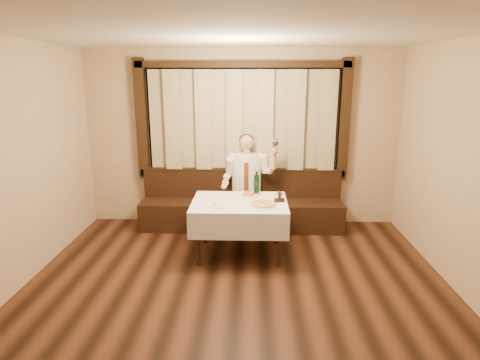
{
  "coord_description": "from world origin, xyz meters",
  "views": [
    {
      "loc": [
        0.17,
        -3.4,
        2.4
      ],
      "look_at": [
        0.0,
        1.9,
        1.0
      ],
      "focal_mm": 30.0,
      "sensor_mm": 36.0,
      "label": 1
    }
  ],
  "objects_px": {
    "dining_table": "(240,209)",
    "seated_man": "(247,176)",
    "pizza": "(263,204)",
    "banquette": "(242,208)",
    "pasta_red": "(249,193)",
    "green_bottle": "(256,184)",
    "cruet_caddy": "(279,198)",
    "pasta_cream": "(219,204)"
  },
  "relations": [
    {
      "from": "pizza",
      "to": "green_bottle",
      "type": "relative_size",
      "value": 0.97
    },
    {
      "from": "green_bottle",
      "to": "dining_table",
      "type": "bearing_deg",
      "value": -123.7
    },
    {
      "from": "dining_table",
      "to": "pasta_cream",
      "type": "distance_m",
      "value": 0.36
    },
    {
      "from": "pasta_cream",
      "to": "dining_table",
      "type": "bearing_deg",
      "value": 37.83
    },
    {
      "from": "pizza",
      "to": "seated_man",
      "type": "distance_m",
      "value": 1.11
    },
    {
      "from": "banquette",
      "to": "cruet_caddy",
      "type": "bearing_deg",
      "value": -62.44
    },
    {
      "from": "banquette",
      "to": "seated_man",
      "type": "bearing_deg",
      "value": -48.07
    },
    {
      "from": "banquette",
      "to": "cruet_caddy",
      "type": "distance_m",
      "value": 1.25
    },
    {
      "from": "green_bottle",
      "to": "seated_man",
      "type": "xyz_separation_m",
      "value": [
        -0.15,
        0.59,
        -0.04
      ]
    },
    {
      "from": "pasta_red",
      "to": "green_bottle",
      "type": "relative_size",
      "value": 0.83
    },
    {
      "from": "banquette",
      "to": "seated_man",
      "type": "height_order",
      "value": "seated_man"
    },
    {
      "from": "banquette",
      "to": "pizza",
      "type": "relative_size",
      "value": 9.56
    },
    {
      "from": "seated_man",
      "to": "pasta_cream",
      "type": "bearing_deg",
      "value": -106.9
    },
    {
      "from": "pizza",
      "to": "dining_table",
      "type": "bearing_deg",
      "value": 154.99
    },
    {
      "from": "green_bottle",
      "to": "cruet_caddy",
      "type": "bearing_deg",
      "value": -47.81
    },
    {
      "from": "pizza",
      "to": "banquette",
      "type": "bearing_deg",
      "value": 104.99
    },
    {
      "from": "pasta_cream",
      "to": "cruet_caddy",
      "type": "distance_m",
      "value": 0.82
    },
    {
      "from": "pasta_cream",
      "to": "cruet_caddy",
      "type": "bearing_deg",
      "value": 14.98
    },
    {
      "from": "pasta_red",
      "to": "seated_man",
      "type": "height_order",
      "value": "seated_man"
    },
    {
      "from": "pasta_cream",
      "to": "seated_man",
      "type": "xyz_separation_m",
      "value": [
        0.35,
        1.14,
        0.08
      ]
    },
    {
      "from": "green_bottle",
      "to": "pasta_cream",
      "type": "bearing_deg",
      "value": -131.97
    },
    {
      "from": "dining_table",
      "to": "seated_man",
      "type": "distance_m",
      "value": 0.96
    },
    {
      "from": "green_bottle",
      "to": "banquette",
      "type": "bearing_deg",
      "value": 108.47
    },
    {
      "from": "banquette",
      "to": "pasta_cream",
      "type": "bearing_deg",
      "value": -102.1
    },
    {
      "from": "pizza",
      "to": "seated_man",
      "type": "relative_size",
      "value": 0.22
    },
    {
      "from": "banquette",
      "to": "green_bottle",
      "type": "distance_m",
      "value": 0.93
    },
    {
      "from": "pasta_cream",
      "to": "seated_man",
      "type": "distance_m",
      "value": 1.19
    },
    {
      "from": "pasta_red",
      "to": "pasta_cream",
      "type": "height_order",
      "value": "pasta_red"
    },
    {
      "from": "banquette",
      "to": "pizza",
      "type": "xyz_separation_m",
      "value": [
        0.31,
        -1.17,
        0.46
      ]
    },
    {
      "from": "banquette",
      "to": "green_bottle",
      "type": "bearing_deg",
      "value": -71.53
    },
    {
      "from": "dining_table",
      "to": "pasta_cream",
      "type": "relative_size",
      "value": 5.24
    },
    {
      "from": "banquette",
      "to": "green_bottle",
      "type": "xyz_separation_m",
      "value": [
        0.23,
        -0.68,
        0.59
      ]
    },
    {
      "from": "dining_table",
      "to": "cruet_caddy",
      "type": "xyz_separation_m",
      "value": [
        0.53,
        0.01,
        0.16
      ]
    },
    {
      "from": "pasta_cream",
      "to": "banquette",
      "type": "bearing_deg",
      "value": 77.9
    },
    {
      "from": "seated_man",
      "to": "green_bottle",
      "type": "bearing_deg",
      "value": -76.15
    },
    {
      "from": "banquette",
      "to": "dining_table",
      "type": "height_order",
      "value": "banquette"
    },
    {
      "from": "banquette",
      "to": "pasta_red",
      "type": "distance_m",
      "value": 0.92
    },
    {
      "from": "dining_table",
      "to": "pasta_red",
      "type": "distance_m",
      "value": 0.31
    },
    {
      "from": "pasta_cream",
      "to": "seated_man",
      "type": "height_order",
      "value": "seated_man"
    },
    {
      "from": "pizza",
      "to": "seated_man",
      "type": "xyz_separation_m",
      "value": [
        -0.23,
        1.08,
        0.09
      ]
    },
    {
      "from": "banquette",
      "to": "dining_table",
      "type": "relative_size",
      "value": 2.52
    },
    {
      "from": "banquette",
      "to": "pizza",
      "type": "distance_m",
      "value": 1.3
    }
  ]
}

